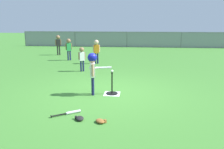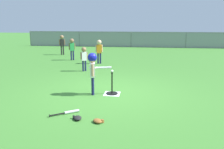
{
  "view_description": "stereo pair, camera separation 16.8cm",
  "coord_description": "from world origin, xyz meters",
  "px_view_note": "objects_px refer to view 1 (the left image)",
  "views": [
    {
      "loc": [
        0.67,
        -6.24,
        1.99
      ],
      "look_at": [
        0.05,
        -0.11,
        0.55
      ],
      "focal_mm": 37.44,
      "sensor_mm": 36.0,
      "label": 1
    },
    {
      "loc": [
        0.84,
        -6.22,
        1.99
      ],
      "look_at": [
        0.05,
        -0.11,
        0.55
      ],
      "focal_mm": 37.44,
      "sensor_mm": 36.0,
      "label": 2
    }
  ],
  "objects_px": {
    "spare_bat_silver": "(70,113)",
    "glove_near_bats": "(100,121)",
    "fielder_near_right": "(96,48)",
    "batting_tee": "(112,91)",
    "fielder_deep_right": "(69,46)",
    "glove_by_plate": "(80,118)",
    "batter_child": "(93,65)",
    "fielder_deep_left": "(58,42)",
    "baseball_on_tee": "(112,71)",
    "fielder_near_left": "(82,56)"
  },
  "relations": [
    {
      "from": "fielder_deep_right",
      "to": "glove_near_bats",
      "type": "distance_m",
      "value": 7.68
    },
    {
      "from": "fielder_near_right",
      "to": "fielder_deep_left",
      "type": "xyz_separation_m",
      "value": [
        -2.66,
        2.51,
        0.02
      ]
    },
    {
      "from": "spare_bat_silver",
      "to": "glove_near_bats",
      "type": "bearing_deg",
      "value": -27.47
    },
    {
      "from": "glove_near_bats",
      "to": "spare_bat_silver",
      "type": "bearing_deg",
      "value": 152.53
    },
    {
      "from": "baseball_on_tee",
      "to": "fielder_near_right",
      "type": "relative_size",
      "value": 0.07
    },
    {
      "from": "fielder_near_right",
      "to": "spare_bat_silver",
      "type": "xyz_separation_m",
      "value": [
        0.43,
        -6.03,
        -0.68
      ]
    },
    {
      "from": "batting_tee",
      "to": "spare_bat_silver",
      "type": "height_order",
      "value": "batting_tee"
    },
    {
      "from": "glove_by_plate",
      "to": "glove_near_bats",
      "type": "relative_size",
      "value": 0.98
    },
    {
      "from": "batter_child",
      "to": "glove_by_plate",
      "type": "relative_size",
      "value": 4.35
    },
    {
      "from": "baseball_on_tee",
      "to": "fielder_near_right",
      "type": "distance_m",
      "value": 4.68
    },
    {
      "from": "batting_tee",
      "to": "fielder_near_right",
      "type": "distance_m",
      "value": 4.72
    },
    {
      "from": "batting_tee",
      "to": "fielder_near_right",
      "type": "height_order",
      "value": "fielder_near_right"
    },
    {
      "from": "batting_tee",
      "to": "glove_by_plate",
      "type": "relative_size",
      "value": 2.3
    },
    {
      "from": "fielder_near_right",
      "to": "glove_near_bats",
      "type": "xyz_separation_m",
      "value": [
        1.15,
        -6.4,
        -0.68
      ]
    },
    {
      "from": "fielder_deep_left",
      "to": "glove_by_plate",
      "type": "relative_size",
      "value": 4.34
    },
    {
      "from": "fielder_near_left",
      "to": "glove_by_plate",
      "type": "xyz_separation_m",
      "value": [
        0.99,
        -4.58,
        -0.58
      ]
    },
    {
      "from": "batting_tee",
      "to": "baseball_on_tee",
      "type": "height_order",
      "value": "baseball_on_tee"
    },
    {
      "from": "fielder_deep_left",
      "to": "glove_by_plate",
      "type": "xyz_separation_m",
      "value": [
        3.36,
        -8.82,
        -0.7
      ]
    },
    {
      "from": "fielder_deep_left",
      "to": "fielder_near_left",
      "type": "xyz_separation_m",
      "value": [
        2.37,
        -4.24,
        -0.12
      ]
    },
    {
      "from": "batting_tee",
      "to": "glove_by_plate",
      "type": "distance_m",
      "value": 1.85
    },
    {
      "from": "fielder_near_left",
      "to": "glove_near_bats",
      "type": "bearing_deg",
      "value": -72.91
    },
    {
      "from": "glove_by_plate",
      "to": "batter_child",
      "type": "bearing_deg",
      "value": 90.76
    },
    {
      "from": "fielder_near_left",
      "to": "glove_near_bats",
      "type": "xyz_separation_m",
      "value": [
        1.44,
        -4.67,
        -0.58
      ]
    },
    {
      "from": "fielder_near_left",
      "to": "spare_bat_silver",
      "type": "relative_size",
      "value": 1.68
    },
    {
      "from": "baseball_on_tee",
      "to": "fielder_deep_left",
      "type": "height_order",
      "value": "fielder_deep_left"
    },
    {
      "from": "fielder_deep_left",
      "to": "glove_near_bats",
      "type": "bearing_deg",
      "value": -66.89
    },
    {
      "from": "baseball_on_tee",
      "to": "glove_by_plate",
      "type": "bearing_deg",
      "value": -105.15
    },
    {
      "from": "baseball_on_tee",
      "to": "glove_by_plate",
      "type": "relative_size",
      "value": 0.28
    },
    {
      "from": "spare_bat_silver",
      "to": "glove_near_bats",
      "type": "height_order",
      "value": "glove_near_bats"
    },
    {
      "from": "fielder_deep_left",
      "to": "spare_bat_silver",
      "type": "height_order",
      "value": "fielder_deep_left"
    },
    {
      "from": "fielder_deep_left",
      "to": "spare_bat_silver",
      "type": "xyz_separation_m",
      "value": [
        3.09,
        -8.54,
        -0.71
      ]
    },
    {
      "from": "batter_child",
      "to": "spare_bat_silver",
      "type": "height_order",
      "value": "batter_child"
    },
    {
      "from": "fielder_deep_left",
      "to": "spare_bat_silver",
      "type": "distance_m",
      "value": 9.11
    },
    {
      "from": "batter_child",
      "to": "glove_near_bats",
      "type": "xyz_separation_m",
      "value": [
        0.47,
        -1.77,
        -0.78
      ]
    },
    {
      "from": "fielder_near_right",
      "to": "spare_bat_silver",
      "type": "distance_m",
      "value": 6.08
    },
    {
      "from": "batter_child",
      "to": "glove_near_bats",
      "type": "distance_m",
      "value": 1.99
    },
    {
      "from": "fielder_near_right",
      "to": "fielder_deep_right",
      "type": "height_order",
      "value": "fielder_near_right"
    },
    {
      "from": "baseball_on_tee",
      "to": "glove_near_bats",
      "type": "xyz_separation_m",
      "value": [
        -0.04,
        -1.88,
        -0.61
      ]
    },
    {
      "from": "batter_child",
      "to": "baseball_on_tee",
      "type": "bearing_deg",
      "value": 12.02
    },
    {
      "from": "fielder_near_left",
      "to": "fielder_deep_right",
      "type": "distance_m",
      "value": 2.79
    },
    {
      "from": "batter_child",
      "to": "fielder_near_right",
      "type": "xyz_separation_m",
      "value": [
        -0.68,
        4.63,
        -0.11
      ]
    },
    {
      "from": "fielder_near_left",
      "to": "glove_by_plate",
      "type": "distance_m",
      "value": 4.73
    },
    {
      "from": "fielder_deep_left",
      "to": "fielder_near_left",
      "type": "distance_m",
      "value": 4.86
    },
    {
      "from": "baseball_on_tee",
      "to": "glove_by_plate",
      "type": "height_order",
      "value": "baseball_on_tee"
    },
    {
      "from": "fielder_deep_right",
      "to": "baseball_on_tee",
      "type": "bearing_deg",
      "value": -62.81
    },
    {
      "from": "batting_tee",
      "to": "fielder_deep_right",
      "type": "xyz_separation_m",
      "value": [
        -2.72,
        5.29,
        0.61
      ]
    },
    {
      "from": "fielder_near_right",
      "to": "fielder_deep_left",
      "type": "bearing_deg",
      "value": 136.59
    },
    {
      "from": "spare_bat_silver",
      "to": "glove_near_bats",
      "type": "distance_m",
      "value": 0.81
    },
    {
      "from": "batting_tee",
      "to": "baseball_on_tee",
      "type": "bearing_deg",
      "value": 180.0
    },
    {
      "from": "fielder_near_right",
      "to": "fielder_deep_right",
      "type": "bearing_deg",
      "value": 153.38
    }
  ]
}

